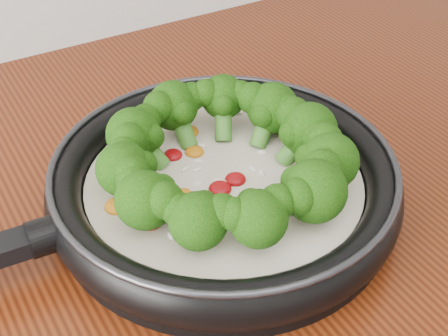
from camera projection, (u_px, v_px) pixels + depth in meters
skillet at (223, 179)px, 0.63m from camera, size 0.54×0.36×0.10m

